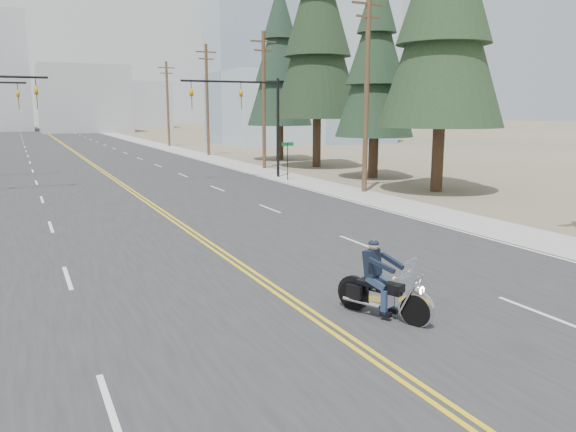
% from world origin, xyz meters
% --- Properties ---
extents(road, '(20.00, 200.00, 0.01)m').
position_xyz_m(road, '(0.00, 70.00, 0.01)').
color(road, '#303033').
rests_on(road, ground).
extents(sidewalk_right, '(3.00, 200.00, 0.01)m').
position_xyz_m(sidewalk_right, '(11.50, 70.00, 0.01)').
color(sidewalk_right, '#A5A5A0').
rests_on(sidewalk_right, ground).
extents(traffic_mast_right, '(7.10, 0.26, 7.00)m').
position_xyz_m(traffic_mast_right, '(8.98, 32.00, 4.94)').
color(traffic_mast_right, black).
rests_on(traffic_mast_right, ground).
extents(street_sign, '(0.90, 0.06, 2.62)m').
position_xyz_m(street_sign, '(10.80, 30.00, 1.80)').
color(street_sign, black).
rests_on(street_sign, ground).
extents(utility_pole_b, '(2.20, 0.30, 11.50)m').
position_xyz_m(utility_pole_b, '(12.50, 23.00, 5.98)').
color(utility_pole_b, brown).
rests_on(utility_pole_b, ground).
extents(utility_pole_c, '(2.20, 0.30, 11.00)m').
position_xyz_m(utility_pole_c, '(12.50, 38.00, 5.73)').
color(utility_pole_c, brown).
rests_on(utility_pole_c, ground).
extents(utility_pole_d, '(2.20, 0.30, 11.50)m').
position_xyz_m(utility_pole_d, '(12.50, 53.00, 5.98)').
color(utility_pole_d, brown).
rests_on(utility_pole_d, ground).
extents(utility_pole_e, '(2.20, 0.30, 11.00)m').
position_xyz_m(utility_pole_e, '(12.50, 70.00, 5.73)').
color(utility_pole_e, brown).
rests_on(utility_pole_e, ground).
extents(glass_building, '(24.00, 16.00, 20.00)m').
position_xyz_m(glass_building, '(32.00, 70.00, 10.00)').
color(glass_building, '#9EB5CC').
rests_on(glass_building, ground).
extents(haze_bldg_b, '(18.00, 14.00, 14.00)m').
position_xyz_m(haze_bldg_b, '(8.00, 125.00, 7.00)').
color(haze_bldg_b, '#ADB2B7').
rests_on(haze_bldg_b, ground).
extents(haze_bldg_c, '(16.00, 12.00, 18.00)m').
position_xyz_m(haze_bldg_c, '(40.00, 110.00, 9.00)').
color(haze_bldg_c, '#B7BCC6').
rests_on(haze_bldg_c, ground).
extents(haze_bldg_e, '(14.00, 14.00, 12.00)m').
position_xyz_m(haze_bldg_e, '(25.00, 150.00, 6.00)').
color(haze_bldg_e, '#B7BCC6').
rests_on(haze_bldg_e, ground).
extents(motorcyclist, '(1.89, 2.56, 1.84)m').
position_xyz_m(motorcyclist, '(1.46, 5.44, 0.92)').
color(motorcyclist, black).
rests_on(motorcyclist, ground).
extents(conifer_mid, '(5.52, 5.52, 14.72)m').
position_xyz_m(conifer_mid, '(16.99, 28.68, 8.45)').
color(conifer_mid, '#382619').
rests_on(conifer_mid, ground).
extents(conifer_tall, '(7.39, 7.39, 20.54)m').
position_xyz_m(conifer_tall, '(17.07, 37.30, 11.79)').
color(conifer_tall, '#382619').
rests_on(conifer_tall, ground).
extents(conifer_far, '(6.24, 6.24, 16.70)m').
position_xyz_m(conifer_far, '(17.14, 44.88, 9.58)').
color(conifer_far, '#382619').
rests_on(conifer_far, ground).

